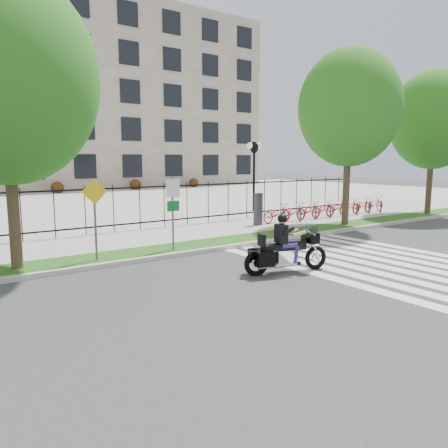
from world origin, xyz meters
TOP-DOWN VIEW (x-y plane):
  - ground at (0.00, 0.00)m, footprint 120.00×120.00m
  - curb at (0.00, 4.10)m, footprint 60.00×0.20m
  - grass_verge at (0.00, 4.95)m, footprint 60.00×1.50m
  - sidewalk at (0.00, 7.45)m, footprint 60.00×3.50m
  - plaza at (0.00, 25.00)m, footprint 80.00×34.00m
  - crosswalk_stripes at (4.83, 0.00)m, footprint 5.70×8.00m
  - iron_fence at (0.00, 9.20)m, footprint 30.00×0.06m
  - lamp_post_right at (10.00, 12.00)m, footprint 1.06×0.70m
  - street_tree_1 at (-4.60, 4.95)m, footprint 5.00×5.00m
  - street_tree_2 at (9.75, 4.95)m, footprint 4.67×4.67m
  - street_tree_3 at (17.05, 4.95)m, footprint 4.76×4.76m
  - bike_share_station at (11.23, 7.20)m, footprint 9.94×0.84m
  - sign_pole_regulatory at (0.26, 4.58)m, footprint 0.50×0.09m
  - sign_pole_warning at (-2.42, 4.58)m, footprint 0.78×0.09m
  - motorcycle_rider at (1.64, 0.54)m, footprint 2.59×1.14m

SIDE VIEW (x-z plane):
  - ground at x=0.00m, z-range 0.00..0.00m
  - crosswalk_stripes at x=4.83m, z-range 0.00..0.01m
  - plaza at x=0.00m, z-range 0.00..0.10m
  - curb at x=0.00m, z-range 0.00..0.15m
  - grass_verge at x=0.00m, z-range 0.00..0.15m
  - sidewalk at x=0.00m, z-range 0.00..0.15m
  - bike_share_station at x=11.23m, z-range -0.14..1.36m
  - motorcycle_rider at x=1.64m, z-range -0.34..1.70m
  - iron_fence at x=0.00m, z-range 0.15..2.15m
  - sign_pole_regulatory at x=0.26m, z-range 0.49..2.99m
  - sign_pole_warning at x=-2.42m, z-range 0.50..2.99m
  - lamp_post_right at x=10.00m, z-range 1.08..5.33m
  - street_tree_1 at x=-4.60m, z-range 1.31..9.40m
  - street_tree_3 at x=17.05m, z-range 1.39..9.35m
  - street_tree_2 at x=9.75m, z-range 1.49..9.57m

